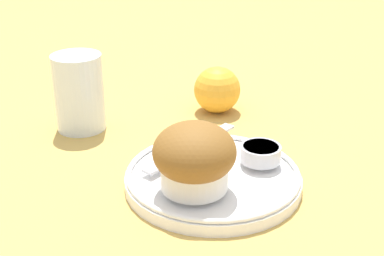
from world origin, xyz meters
The scene contains 8 objects.
ground_plane centered at (0.00, 0.00, 0.00)m, with size 3.00×3.00×0.00m, color tan.
plate centered at (0.00, -0.01, 0.01)m, with size 0.21×0.21×0.02m.
muffin centered at (-0.03, -0.04, 0.06)m, with size 0.09×0.09×0.07m.
cream_ramekin centered at (0.06, 0.00, 0.03)m, with size 0.05×0.05×0.02m.
berry_pair centered at (-0.01, 0.03, 0.03)m, with size 0.03×0.01×0.01m.
butter_knife centered at (-0.01, 0.05, 0.02)m, with size 0.15×0.11×0.00m.
orange_fruit centered at (0.08, 0.20, 0.04)m, with size 0.07×0.07×0.07m.
juice_glass centered at (-0.13, 0.20, 0.05)m, with size 0.07×0.07×0.11m.
Camera 1 is at (-0.18, -0.52, 0.32)m, focal length 50.00 mm.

